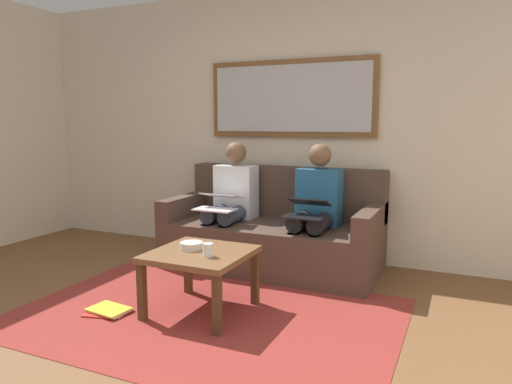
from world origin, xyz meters
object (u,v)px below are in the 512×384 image
at_px(cup, 208,250).
at_px(laptop_black, 307,209).
at_px(person_right, 231,199).
at_px(magazine_stack, 109,310).
at_px(framed_mirror, 290,98).
at_px(person_left, 316,206).
at_px(bowl, 192,246).
at_px(couch, 274,233).
at_px(coffee_table, 200,260).
at_px(laptop_white, 219,202).

xyz_separation_m(cup, laptop_black, (-0.36, -1.00, 0.14)).
xyz_separation_m(person_right, magazine_stack, (0.23, 1.44, -0.59)).
distance_m(framed_mirror, magazine_stack, 2.52).
xyz_separation_m(person_left, laptop_black, (-0.00, 0.24, 0.01)).
bearing_deg(bowl, couch, -97.19).
bearing_deg(person_right, magazine_stack, 80.84).
xyz_separation_m(coffee_table, laptop_white, (0.35, -0.90, 0.25)).
bearing_deg(person_left, magazine_stack, 53.89).
bearing_deg(laptop_white, laptop_black, -179.50).
height_order(bowl, magazine_stack, bowl).
bearing_deg(coffee_table, person_right, -73.27).
height_order(framed_mirror, magazine_stack, framed_mirror).
relative_size(cup, person_left, 0.08).
relative_size(couch, person_left, 1.68).
relative_size(person_left, laptop_black, 3.36).
xyz_separation_m(laptop_white, magazine_stack, (0.23, 1.19, -0.60)).
height_order(cup, laptop_white, laptop_white).
bearing_deg(coffee_table, bowl, -16.29).
bearing_deg(person_left, framed_mirror, -48.11).
relative_size(cup, laptop_black, 0.27).
relative_size(laptop_black, person_right, 0.30).
relative_size(framed_mirror, person_left, 1.46).
height_order(coffee_table, cup, cup).
distance_m(couch, person_left, 0.51).
bearing_deg(laptop_black, person_left, -90.00).
height_order(person_right, magazine_stack, person_right).
bearing_deg(couch, coffee_table, 86.96).
xyz_separation_m(bowl, laptop_black, (-0.56, -0.88, 0.16)).
distance_m(couch, laptop_black, 0.60).
xyz_separation_m(framed_mirror, laptop_white, (0.41, 0.71, -0.93)).
relative_size(coffee_table, laptop_white, 1.82).
xyz_separation_m(coffee_table, cup, (-0.11, 0.09, 0.11)).
bearing_deg(cup, couch, -87.85).
bearing_deg(framed_mirror, cup, 91.66).
xyz_separation_m(couch, magazine_stack, (0.64, 1.51, -0.29)).
distance_m(person_left, laptop_black, 0.24).
height_order(coffee_table, bowl, bowl).
distance_m(bowl, laptop_black, 1.06).
height_order(couch, cup, couch).
relative_size(couch, coffee_table, 2.93).
bearing_deg(person_right, laptop_black, 163.57).
distance_m(person_right, laptop_white, 0.25).
height_order(framed_mirror, cup, framed_mirror).
xyz_separation_m(framed_mirror, magazine_stack, (0.64, 1.90, -1.53)).
xyz_separation_m(couch, laptop_black, (-0.41, 0.31, 0.31)).
xyz_separation_m(couch, cup, (-0.05, 1.31, 0.17)).
relative_size(bowl, laptop_black, 0.48).
xyz_separation_m(bowl, person_left, (-0.56, -1.12, 0.15)).
distance_m(coffee_table, person_right, 1.22).
bearing_deg(person_left, coffee_table, 67.56).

